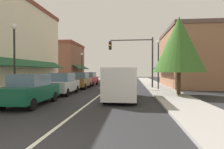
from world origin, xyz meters
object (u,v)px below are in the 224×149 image
Objects in this scene: street_lamp_left_near at (14,49)px; parked_car_third_left at (80,81)px; van_in_lane at (121,83)px; tree_right_near at (179,45)px; parked_car_nearest_left at (31,90)px; parked_car_far_left at (89,79)px; street_lamp_left_far at (82,63)px; street_lamp_right_mid at (158,57)px; traffic_signal_mast_arm at (137,54)px; parked_car_second_left at (63,84)px.

parked_car_third_left is at bearing 76.18° from street_lamp_left_near.
street_lamp_left_near reaches higher than van_in_lane.
parked_car_third_left is 0.68× the size of tree_right_near.
street_lamp_left_near is at bearing -171.42° from van_in_lane.
street_lamp_left_near reaches higher than parked_car_nearest_left.
van_in_lane is at bearing -66.36° from parked_car_far_left.
street_lamp_left_far reaches higher than parked_car_nearest_left.
street_lamp_left_near reaches higher than street_lamp_right_mid.
parked_car_far_left is 4.86m from street_lamp_left_far.
street_lamp_right_mid is (10.28, 7.51, -0.01)m from street_lamp_left_near.
street_lamp_right_mid is at bearing -31.64° from parked_car_far_left.
tree_right_near is at bearing -62.40° from traffic_signal_mast_arm.
parked_car_second_left is at bearing -152.94° from street_lamp_right_mid.
tree_right_near is (9.25, -9.44, 3.08)m from parked_car_far_left.
traffic_signal_mast_arm reaches higher than parked_car_far_left.
tree_right_near reaches higher than parked_car_third_left.
street_lamp_right_mid reaches higher than parked_car_nearest_left.
parked_car_far_left is 0.68× the size of tree_right_near.
parked_car_second_left is (-0.01, 4.88, 0.00)m from parked_car_nearest_left.
street_lamp_left_far is (-8.23, 7.40, -0.63)m from traffic_signal_mast_arm.
tree_right_near is (0.97, -4.16, 0.62)m from street_lamp_right_mid.
parked_car_third_left is at bearing -88.39° from parked_car_far_left.
traffic_signal_mast_arm is at bearing 117.60° from tree_right_near.
parked_car_third_left is 1.00× the size of parked_car_far_left.
parked_car_far_left is at bearing 88.69° from parked_car_second_left.
parked_car_far_left is 0.88× the size of street_lamp_left_far.
parked_car_third_left is at bearing 174.09° from street_lamp_right_mid.
parked_car_far_left is at bearing 147.46° from street_lamp_right_mid.
parked_car_nearest_left is at bearing -151.81° from tree_right_near.
parked_car_nearest_left is 0.74× the size of traffic_signal_mast_arm.
parked_car_third_left is 6.87m from traffic_signal_mast_arm.
parked_car_nearest_left is 0.83× the size of street_lamp_left_near.
parked_car_second_left is at bearing -81.31° from street_lamp_left_far.
street_lamp_left_near is at bearing -89.93° from street_lamp_left_far.
street_lamp_right_mid reaches higher than street_lamp_left_far.
parked_car_nearest_left is 1.00× the size of parked_car_second_left.
traffic_signal_mast_arm is at bearing 81.55° from van_in_lane.
street_lamp_left_near is (-2.01, -3.28, 2.47)m from parked_car_second_left.
traffic_signal_mast_arm is 2.69m from street_lamp_right_mid.
street_lamp_left_far is at bearing 97.32° from parked_car_second_left.
parked_car_nearest_left is at bearing -151.84° from van_in_lane.
parked_car_nearest_left is 1.00× the size of parked_car_third_left.
parked_car_nearest_left is 4.88m from parked_car_second_left.
street_lamp_left_near is at bearing -97.99° from parked_car_far_left.
parked_car_second_left and parked_car_far_left have the same top height.
tree_right_near is at bearing 26.95° from parked_car_nearest_left.
tree_right_near is (9.24, 0.07, 3.08)m from parked_car_second_left.
van_in_lane is (4.93, -2.28, 0.27)m from parked_car_second_left.
parked_car_third_left is (0.03, 9.95, 0.00)m from parked_car_nearest_left.
street_lamp_left_far reaches higher than parked_car_second_left.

